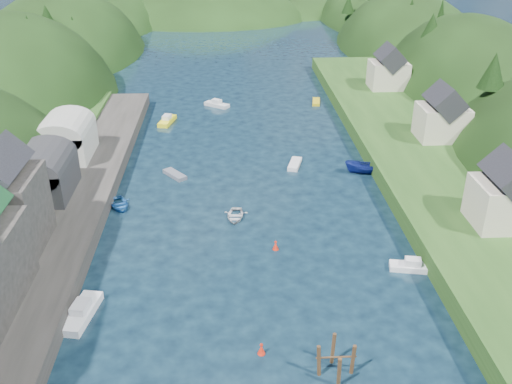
{
  "coord_description": "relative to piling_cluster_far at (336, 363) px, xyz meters",
  "views": [
    {
      "loc": [
        -3.19,
        -31.48,
        33.93
      ],
      "look_at": [
        0.0,
        28.0,
        4.0
      ],
      "focal_mm": 40.0,
      "sensor_mm": 36.0,
      "label": 1
    }
  ],
  "objects": [
    {
      "name": "boat_sheds",
      "position": [
        -31.05,
        36.25,
        4.04
      ],
      "size": [
        7.0,
        21.0,
        7.5
      ],
      "color": "#2D2D30",
      "rests_on": "quay_left"
    },
    {
      "name": "piling_cluster_far",
      "position": [
        0.0,
        0.0,
        0.0
      ],
      "size": [
        3.27,
        3.04,
        3.59
      ],
      "color": "#382314",
      "rests_on": "ground"
    },
    {
      "name": "quay_left",
      "position": [
        -29.05,
        17.25,
        -0.23
      ],
      "size": [
        12.0,
        110.0,
        2.0
      ],
      "primitive_type": "cube",
      "color": "#2D2B28",
      "rests_on": "ground"
    },
    {
      "name": "hill_trees",
      "position": [
        -4.93,
        61.74,
        9.79
      ],
      "size": [
        91.46,
        149.23,
        12.09
      ],
      "color": "black",
      "rests_on": "ground"
    },
    {
      "name": "ground",
      "position": [
        -5.05,
        47.25,
        -1.23
      ],
      "size": [
        600.0,
        600.0,
        0.0
      ],
      "primitive_type": "plane",
      "color": "black",
      "rests_on": "ground"
    },
    {
      "name": "right_bank_cottages",
      "position": [
        22.95,
        45.59,
        4.61
      ],
      "size": [
        9.0,
        59.24,
        8.41
      ],
      "color": "beige",
      "rests_on": "terrace_right"
    },
    {
      "name": "channel_buoy_far",
      "position": [
        -3.22,
        18.98,
        -0.75
      ],
      "size": [
        0.7,
        0.7,
        1.1
      ],
      "color": "red",
      "rests_on": "ground"
    },
    {
      "name": "hillside_left",
      "position": [
        -50.05,
        72.25,
        -9.26
      ],
      "size": [
        44.0,
        245.56,
        52.0
      ],
      "color": "black",
      "rests_on": "ground"
    },
    {
      "name": "far_hills",
      "position": [
        -3.84,
        171.26,
        -12.03
      ],
      "size": [
        103.0,
        68.0,
        44.0
      ],
      "color": "black",
      "rests_on": "ground"
    },
    {
      "name": "hillside_right",
      "position": [
        39.95,
        72.25,
        -8.64
      ],
      "size": [
        36.0,
        245.56,
        48.0
      ],
      "color": "black",
      "rests_on": "ground"
    },
    {
      "name": "terrace_right",
      "position": [
        19.95,
        37.25,
        -0.03
      ],
      "size": [
        16.0,
        120.0,
        2.4
      ],
      "primitive_type": "cube",
      "color": "#234719",
      "rests_on": "ground"
    },
    {
      "name": "moored_boats",
      "position": [
        -10.09,
        21.86,
        -0.62
      ],
      "size": [
        37.91,
        92.19,
        2.29
      ],
      "color": "silver",
      "rests_on": "ground"
    },
    {
      "name": "channel_buoy_near",
      "position": [
        -5.8,
        2.68,
        -0.75
      ],
      "size": [
        0.7,
        0.7,
        1.1
      ],
      "color": "red",
      "rests_on": "ground"
    }
  ]
}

